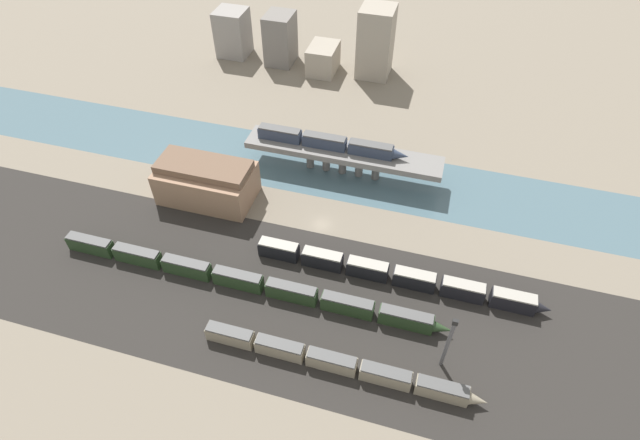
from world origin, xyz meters
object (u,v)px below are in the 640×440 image
train_yard_near (337,363)px  signal_tower (448,343)px  train_yard_mid (243,281)px  warehouse_building (207,181)px  train_yard_far (395,275)px  train_on_bridge (330,142)px

train_yard_near → signal_tower: (19.32, 6.34, 6.03)m
train_yard_mid → warehouse_building: (-19.71, 24.89, 3.21)m
signal_tower → train_yard_far: bearing=124.7°
train_on_bridge → train_yard_near: (16.93, -57.32, -7.54)m
train_on_bridge → train_yard_near: train_on_bridge is taller
train_on_bridge → train_yard_far: train_on_bridge is taller
train_yard_far → warehouse_building: bearing=164.5°
train_on_bridge → train_yard_far: size_ratio=0.63×
train_yard_far → signal_tower: 22.21m
train_yard_near → warehouse_building: warehouse_building is taller
train_yard_near → train_yard_far: 25.00m
train_yard_far → train_yard_mid: bearing=-161.6°
train_on_bridge → signal_tower: signal_tower is taller
train_on_bridge → signal_tower: bearing=-54.6°
warehouse_building → signal_tower: 71.36m
train_on_bridge → train_yard_near: bearing=-73.5°
train_yard_near → train_yard_far: train_yard_far is taller
train_yard_mid → signal_tower: size_ratio=5.82×
train_on_bridge → warehouse_building: (-27.53, -19.10, -4.13)m
train_yard_far → train_yard_near: bearing=-106.5°
warehouse_building → signal_tower: (63.79, -31.88, 2.61)m
warehouse_building → train_yard_far: bearing=-15.5°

